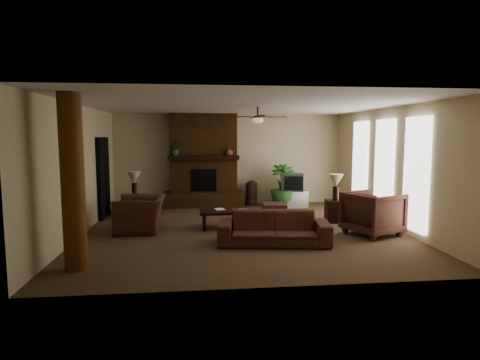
{
  "coord_description": "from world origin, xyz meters",
  "views": [
    {
      "loc": [
        -1.02,
        -8.81,
        2.13
      ],
      "look_at": [
        0.0,
        0.4,
        1.1
      ],
      "focal_mm": 29.61,
      "sensor_mm": 36.0,
      "label": 1
    }
  ],
  "objects": [
    {
      "name": "tv",
      "position": [
        1.81,
        2.67,
        0.76
      ],
      "size": [
        0.73,
        0.63,
        0.52
      ],
      "color": "#38383B",
      "rests_on": "tv_stand"
    },
    {
      "name": "mantel_plant",
      "position": [
        -1.62,
        2.99,
        1.72
      ],
      "size": [
        0.41,
        0.45,
        0.33
      ],
      "primitive_type": "imported",
      "rotation": [
        0.0,
        0.0,
        0.08
      ],
      "color": "#2D5F26",
      "rests_on": "fireplace"
    },
    {
      "name": "book_a",
      "position": [
        -0.6,
        0.16,
        0.57
      ],
      "size": [
        0.22,
        0.07,
        0.29
      ],
      "primitive_type": "imported",
      "rotation": [
        0.0,
        0.0,
        0.2
      ],
      "color": "#999999",
      "rests_on": "coffee_table"
    },
    {
      "name": "tv_stand",
      "position": [
        1.83,
        2.72,
        0.25
      ],
      "size": [
        0.91,
        0.6,
        0.5
      ],
      "primitive_type": "cube",
      "rotation": [
        0.0,
        0.0,
        0.12
      ],
      "color": "#BDBDBF",
      "rests_on": "ground"
    },
    {
      "name": "side_table_left",
      "position": [
        -2.6,
        1.86,
        0.28
      ],
      "size": [
        0.55,
        0.55,
        0.55
      ],
      "primitive_type": "cube",
      "rotation": [
        0.0,
        0.0,
        -0.11
      ],
      "color": "black",
      "rests_on": "ground"
    },
    {
      "name": "armchair_left",
      "position": [
        -2.28,
        0.14,
        0.52
      ],
      "size": [
        0.78,
        1.2,
        1.04
      ],
      "primitive_type": "imported",
      "rotation": [
        0.0,
        0.0,
        -1.58
      ],
      "color": "#4F2E22",
      "rests_on": "ground"
    },
    {
      "name": "sofa",
      "position": [
        0.49,
        -1.25,
        0.43
      ],
      "size": [
        2.25,
        0.93,
        0.85
      ],
      "primitive_type": "imported",
      "rotation": [
        0.0,
        0.0,
        -0.14
      ],
      "color": "#4F2E22",
      "rests_on": "ground"
    },
    {
      "name": "side_table_right",
      "position": [
        2.44,
        0.59,
        0.28
      ],
      "size": [
        0.57,
        0.57,
        0.55
      ],
      "primitive_type": "cube",
      "rotation": [
        0.0,
        0.0,
        -0.15
      ],
      "color": "black",
      "rests_on": "ground"
    },
    {
      "name": "room_shell",
      "position": [
        0.0,
        0.0,
        1.4
      ],
      "size": [
        7.0,
        7.0,
        7.0
      ],
      "color": "brown",
      "rests_on": "ground"
    },
    {
      "name": "book_b",
      "position": [
        -0.08,
        0.11,
        0.58
      ],
      "size": [
        0.21,
        0.08,
        0.29
      ],
      "primitive_type": "imported",
      "rotation": [
        0.0,
        0.0,
        -0.28
      ],
      "color": "#999999",
      "rests_on": "coffee_table"
    },
    {
      "name": "lamp_left",
      "position": [
        -2.66,
        1.84,
        1.0
      ],
      "size": [
        0.43,
        0.43,
        0.65
      ],
      "color": "black",
      "rests_on": "side_table_left"
    },
    {
      "name": "ottoman",
      "position": [
        0.97,
        1.11,
        0.2
      ],
      "size": [
        0.67,
        0.67,
        0.4
      ],
      "primitive_type": "cube",
      "rotation": [
        0.0,
        0.0,
        -0.12
      ],
      "color": "#4F2E22",
      "rests_on": "ground"
    },
    {
      "name": "ceiling_fan",
      "position": [
        0.4,
        0.3,
        2.53
      ],
      "size": [
        1.35,
        1.35,
        0.37
      ],
      "color": "black",
      "rests_on": "ceiling"
    },
    {
      "name": "windows",
      "position": [
        3.45,
        0.2,
        1.35
      ],
      "size": [
        0.08,
        3.65,
        2.35
      ],
      "color": "white",
      "rests_on": "ground"
    },
    {
      "name": "coffee_table",
      "position": [
        -0.36,
        0.19,
        0.37
      ],
      "size": [
        1.2,
        0.7,
        0.43
      ],
      "color": "black",
      "rests_on": "ground"
    },
    {
      "name": "doorway",
      "position": [
        -3.44,
        1.8,
        1.05
      ],
      "size": [
        0.1,
        1.0,
        2.1
      ],
      "primitive_type": "cube",
      "color": "black",
      "rests_on": "ground"
    },
    {
      "name": "floor_vase",
      "position": [
        0.66,
        3.15,
        0.43
      ],
      "size": [
        0.34,
        0.34,
        0.77
      ],
      "color": "#30201B",
      "rests_on": "ground"
    },
    {
      "name": "floor_plant",
      "position": [
        1.53,
        2.7,
        0.36
      ],
      "size": [
        0.78,
        1.32,
        0.73
      ],
      "primitive_type": "imported",
      "rotation": [
        0.0,
        0.0,
        0.04
      ],
      "color": "#2D5F26",
      "rests_on": "ground"
    },
    {
      "name": "log_column",
      "position": [
        -2.95,
        -2.4,
        1.4
      ],
      "size": [
        0.36,
        0.36,
        2.8
      ],
      "primitive_type": "cylinder",
      "color": "brown",
      "rests_on": "ground"
    },
    {
      "name": "fireplace",
      "position": [
        -0.8,
        3.22,
        1.16
      ],
      "size": [
        2.4,
        0.7,
        2.8
      ],
      "color": "#4E2F15",
      "rests_on": "ground"
    },
    {
      "name": "armchair_right",
      "position": [
        2.76,
        -0.76,
        0.52
      ],
      "size": [
        1.27,
        1.3,
        1.04
      ],
      "primitive_type": "imported",
      "rotation": [
        0.0,
        0.0,
        1.99
      ],
      "color": "#4F2E22",
      "rests_on": "ground"
    },
    {
      "name": "mantel_vase",
      "position": [
        -0.04,
        2.92,
        1.67
      ],
      "size": [
        0.23,
        0.24,
        0.22
      ],
      "primitive_type": "imported",
      "rotation": [
        0.0,
        0.0,
        -0.05
      ],
      "color": "brown",
      "rests_on": "fireplace"
    },
    {
      "name": "lamp_right",
      "position": [
        2.4,
        0.54,
        1.0
      ],
      "size": [
        0.39,
        0.39,
        0.65
      ],
      "color": "black",
      "rests_on": "side_table_right"
    }
  ]
}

